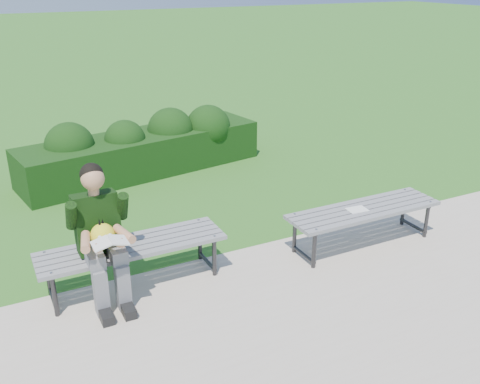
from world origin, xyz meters
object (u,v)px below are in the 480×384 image
(seated_boy, at_px, (100,232))
(hedge, at_px, (145,146))
(paper_sheet, at_px, (357,210))
(bench_right, at_px, (364,213))
(bench_left, at_px, (132,249))

(seated_boy, bearing_deg, hedge, 66.41)
(paper_sheet, bearing_deg, bench_right, 0.00)
(hedge, relative_size, bench_right, 2.14)
(bench_left, height_order, paper_sheet, bench_left)
(paper_sheet, bearing_deg, bench_left, 172.32)
(bench_left, bearing_deg, seated_boy, -162.89)
(bench_right, height_order, paper_sheet, bench_right)
(hedge, relative_size, paper_sheet, 16.56)
(seated_boy, xyz_separation_m, paper_sheet, (2.75, -0.24, -0.24))
(seated_boy, distance_m, paper_sheet, 2.77)
(bench_left, xyz_separation_m, bench_right, (2.55, -0.33, 0.00))
(hedge, distance_m, bench_right, 3.76)
(paper_sheet, bearing_deg, seated_boy, 175.06)
(hedge, height_order, paper_sheet, hedge)
(seated_boy, relative_size, paper_sheet, 5.66)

